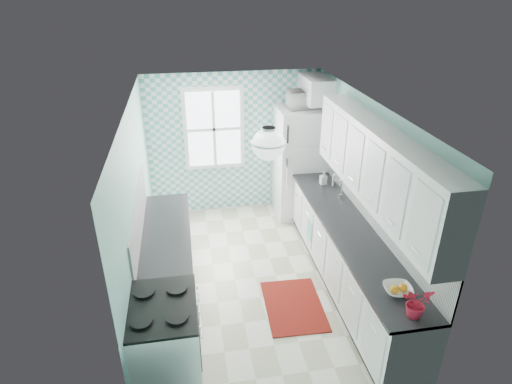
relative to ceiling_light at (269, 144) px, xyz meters
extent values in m
cube|color=silver|center=(0.00, 0.80, -2.33)|extent=(3.00, 4.40, 0.02)
cube|color=white|center=(0.00, 0.80, 0.19)|extent=(3.00, 4.40, 0.02)
cube|color=#7FBAAE|center=(0.00, 3.01, -1.07)|extent=(3.00, 0.02, 2.50)
cube|color=#7FBAAE|center=(0.00, -1.41, -1.07)|extent=(3.00, 0.02, 2.50)
cube|color=#7FBAAE|center=(-1.51, 0.80, -1.07)|extent=(0.02, 4.40, 2.50)
cube|color=#7FBAAE|center=(1.51, 0.80, -1.07)|extent=(0.02, 4.40, 2.50)
cube|color=#58ABA8|center=(0.00, 2.99, -1.07)|extent=(3.00, 0.01, 2.50)
cube|color=white|center=(-0.35, 2.96, -0.77)|extent=(1.04, 0.05, 1.44)
cube|color=white|center=(-0.35, 2.95, -0.77)|extent=(0.90, 0.02, 1.30)
cube|color=white|center=(1.49, 0.40, -1.13)|extent=(0.02, 3.60, 0.51)
cube|color=white|center=(-1.49, 0.73, -1.13)|extent=(0.02, 2.15, 0.51)
cube|color=white|center=(1.33, 0.20, -0.42)|extent=(0.33, 3.20, 0.90)
cube|color=white|center=(1.30, 2.63, -0.07)|extent=(0.40, 0.74, 0.40)
cylinder|color=silver|center=(0.00, 0.00, 0.16)|extent=(0.14, 0.14, 0.04)
cylinder|color=silver|center=(0.00, 0.00, 0.09)|extent=(0.02, 0.02, 0.12)
sphere|color=white|center=(0.00, 0.00, 0.00)|extent=(0.34, 0.34, 0.34)
cube|color=white|center=(1.20, 0.40, -1.87)|extent=(0.60, 3.60, 0.90)
cube|color=black|center=(1.19, 0.40, -1.40)|extent=(0.63, 3.60, 0.04)
cube|color=white|center=(-1.20, 0.73, -1.87)|extent=(0.60, 2.15, 0.90)
cube|color=black|center=(-1.19, 0.73, -1.40)|extent=(0.63, 2.15, 0.04)
cube|color=white|center=(1.11, 2.61, -1.35)|extent=(0.85, 0.80, 1.95)
cube|color=silver|center=(1.11, 2.21, -0.90)|extent=(0.83, 0.01, 0.02)
cube|color=silver|center=(0.76, 2.19, -0.67)|extent=(0.03, 0.03, 0.30)
cube|color=silver|center=(0.76, 2.19, -1.35)|extent=(0.03, 0.03, 0.54)
cube|color=white|center=(-1.20, -0.81, -1.79)|extent=(0.69, 0.87, 1.03)
cube|color=black|center=(-1.20, -0.81, -1.27)|extent=(0.69, 0.87, 0.03)
cube|color=black|center=(-0.85, -0.81, -1.73)|extent=(0.01, 0.57, 0.34)
cube|color=silver|center=(1.20, 1.27, -1.40)|extent=(0.45, 0.38, 0.12)
cylinder|color=silver|center=(1.36, 1.27, -1.20)|extent=(0.02, 0.02, 0.30)
torus|color=silver|center=(1.30, 1.27, -1.01)|extent=(0.16, 0.02, 0.16)
cube|color=#7A0E03|center=(0.39, 0.13, -2.32)|extent=(0.77, 1.07, 0.02)
cube|color=#5BA090|center=(0.89, 1.18, -1.84)|extent=(0.06, 0.21, 0.31)
imported|color=white|center=(1.20, -0.89, -1.35)|extent=(0.33, 0.33, 0.07)
imported|color=#AA1515|center=(1.20, -1.22, -1.23)|extent=(0.35, 0.33, 0.30)
imported|color=#A2C4CB|center=(1.25, 1.76, -1.28)|extent=(0.11, 0.11, 0.21)
imported|color=white|center=(1.11, 2.61, -0.24)|extent=(0.54, 0.38, 0.29)
camera|label=1|loc=(-0.84, -4.08, 1.52)|focal=30.00mm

